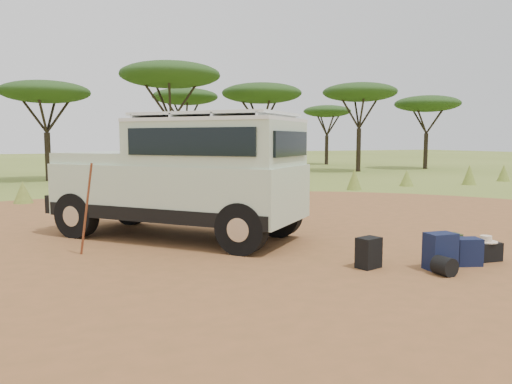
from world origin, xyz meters
name	(u,v)px	position (x,y,z in m)	size (l,w,h in m)	color
ground	(208,257)	(0.00, 0.00, 0.00)	(140.00, 140.00, 0.00)	olive
dirt_clearing	(208,256)	(0.00, 0.00, 0.00)	(23.00, 23.00, 0.01)	brown
grass_fringe	(127,188)	(0.12, 8.67, 0.40)	(36.60, 1.60, 0.90)	olive
acacia_treeline	(100,85)	(0.75, 19.81, 4.87)	(46.70, 13.20, 6.26)	black
safari_vehicle	(185,179)	(0.11, 1.75, 1.21)	(4.89, 5.14, 2.50)	#B6CAAC
walking_staff	(86,209)	(-1.87, 0.94, 0.80)	(0.04, 0.04, 1.63)	brown
backpack_black	(369,253)	(2.03, -1.75, 0.24)	(0.36, 0.26, 0.49)	black
backpack_navy	(440,251)	(2.97, -2.28, 0.29)	(0.44, 0.31, 0.58)	#12193A
backpack_olive	(449,247)	(3.52, -1.93, 0.23)	(0.33, 0.24, 0.46)	#374921
duffel_navy	(467,252)	(3.58, -2.25, 0.22)	(0.39, 0.29, 0.44)	#12193A
hard_case	(485,251)	(4.09, -2.15, 0.16)	(0.44, 0.32, 0.32)	black
stuff_sack	(444,266)	(2.79, -2.56, 0.14)	(0.29, 0.29, 0.29)	black
safari_hat	(486,240)	(4.09, -2.15, 0.36)	(0.37, 0.37, 0.11)	beige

